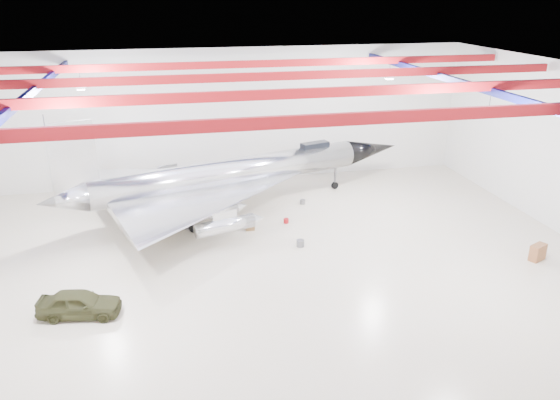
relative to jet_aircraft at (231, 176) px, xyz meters
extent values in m
plane|color=beige|center=(0.76, -8.26, -2.55)|extent=(40.00, 40.00, 0.00)
plane|color=silver|center=(0.76, 6.74, 2.95)|extent=(40.00, 0.00, 40.00)
plane|color=#0A0F38|center=(0.76, -8.26, 8.45)|extent=(40.00, 40.00, 0.00)
cube|color=maroon|center=(0.76, -17.26, 7.85)|extent=(39.50, 0.25, 0.50)
cube|color=maroon|center=(0.76, -11.26, 7.85)|extent=(39.50, 0.25, 0.50)
cube|color=maroon|center=(0.76, -5.26, 7.85)|extent=(39.50, 0.25, 0.50)
cube|color=maroon|center=(0.76, 0.74, 7.85)|extent=(39.50, 0.25, 0.50)
cube|color=#0B0E44|center=(-11.24, -8.26, 7.55)|extent=(0.25, 29.50, 0.40)
cube|color=#0B0E44|center=(12.76, -8.26, 7.55)|extent=(0.25, 29.50, 0.40)
cube|color=silver|center=(-9.24, -14.26, 7.15)|extent=(0.55, 0.55, 0.25)
cube|color=silver|center=(10.76, -14.26, 7.15)|extent=(0.55, 0.55, 0.25)
cube|color=silver|center=(-9.24, -2.26, 7.15)|extent=(0.55, 0.55, 0.25)
cube|color=silver|center=(10.76, -2.26, 7.15)|extent=(0.55, 0.55, 0.25)
cylinder|color=silver|center=(0.05, 0.02, 0.30)|extent=(20.03, 7.79, 2.03)
cone|color=black|center=(12.21, 3.67, 0.30)|extent=(5.45, 3.41, 2.03)
cone|color=silver|center=(-11.13, -3.35, 0.30)|extent=(3.50, 2.82, 2.03)
cube|color=silver|center=(-10.16, -3.06, 2.94)|extent=(2.76, 0.94, 4.57)
cube|color=black|center=(6.86, 2.06, 1.36)|extent=(2.37, 1.42, 0.51)
cylinder|color=silver|center=(-1.25, -6.21, -1.13)|extent=(3.96, 1.99, 0.91)
cylinder|color=silver|center=(-1.99, -3.78, -1.13)|extent=(3.96, 1.99, 0.91)
cylinder|color=silver|center=(-3.74, 2.06, -1.13)|extent=(3.96, 1.99, 0.91)
cylinder|color=silver|center=(-4.47, 4.49, -1.13)|extent=(3.96, 1.99, 0.91)
cylinder|color=#59595B|center=(8.80, 2.65, -1.63)|extent=(0.18, 0.18, 1.83)
cylinder|color=black|center=(8.80, 2.65, -2.26)|extent=(0.61, 0.38, 0.57)
cylinder|color=#59595B|center=(-3.10, -3.58, -1.63)|extent=(0.18, 0.18, 1.83)
cylinder|color=black|center=(-3.10, -3.58, -2.26)|extent=(0.61, 0.38, 0.57)
cylinder|color=#59595B|center=(-4.57, 1.28, -1.63)|extent=(0.18, 0.18, 1.83)
cylinder|color=black|center=(-4.57, 1.28, -2.26)|extent=(0.61, 0.38, 0.57)
imported|color=#323319|center=(-9.28, -12.54, -1.86)|extent=(4.25, 2.28, 1.37)
cube|color=brown|center=(16.82, -12.07, -2.05)|extent=(1.21, 0.94, 0.99)
cube|color=olive|center=(-4.22, -2.81, -2.39)|extent=(0.49, 0.42, 0.31)
cube|color=#A61017|center=(-0.62, -2.20, -2.37)|extent=(0.58, 0.51, 0.35)
cylinder|color=#59595B|center=(3.36, -7.23, -2.33)|extent=(0.49, 0.49, 0.44)
cube|color=#59595B|center=(-3.47, -2.96, -2.42)|extent=(0.42, 0.37, 0.26)
cylinder|color=#A61017|center=(3.32, -3.40, -2.38)|extent=(0.46, 0.46, 0.33)
cube|color=olive|center=(0.68, -3.99, -2.34)|extent=(0.61, 0.49, 0.41)
cylinder|color=#59595B|center=(5.36, -0.12, -2.37)|extent=(0.50, 0.50, 0.35)
camera|label=1|loc=(-4.57, -37.44, 12.57)|focal=35.00mm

